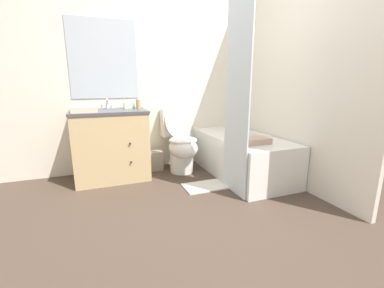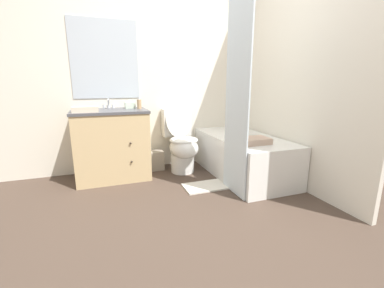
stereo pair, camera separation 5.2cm
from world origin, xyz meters
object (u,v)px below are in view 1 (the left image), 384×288
(bath_towel_folded, at_px, (253,140))
(toilet, at_px, (181,143))
(hand_towel_folded, at_px, (84,109))
(vanity_cabinet, at_px, (111,144))
(sink_faucet, at_px, (107,106))
(bath_mat, at_px, (205,186))
(soap_dispenser, at_px, (138,104))
(wastebasket, at_px, (154,161))
(tissue_box, at_px, (129,105))
(bathtub, at_px, (241,155))

(bath_towel_folded, bearing_deg, toilet, 126.43)
(toilet, distance_m, hand_towel_folded, 1.22)
(vanity_cabinet, relative_size, sink_faucet, 5.99)
(bath_towel_folded, bearing_deg, hand_towel_folded, 158.25)
(vanity_cabinet, bearing_deg, bath_mat, -35.78)
(sink_faucet, distance_m, soap_dispenser, 0.39)
(bath_towel_folded, bearing_deg, wastebasket, 133.36)
(tissue_box, height_order, soap_dispenser, soap_dispenser)
(bathtub, distance_m, tissue_box, 1.54)
(vanity_cabinet, bearing_deg, wastebasket, 12.00)
(toilet, xyz_separation_m, bath_towel_folded, (0.57, -0.77, 0.15))
(wastebasket, bearing_deg, toilet, -27.60)
(toilet, height_order, hand_towel_folded, hand_towel_folded)
(toilet, relative_size, bath_towel_folded, 2.54)
(vanity_cabinet, height_order, soap_dispenser, soap_dispenser)
(tissue_box, bearing_deg, bath_towel_folded, -38.89)
(sink_faucet, xyz_separation_m, soap_dispenser, (0.35, -0.18, 0.03))
(soap_dispenser, height_order, bath_towel_folded, soap_dispenser)
(sink_faucet, distance_m, bath_towel_folded, 1.79)
(toilet, relative_size, bathtub, 0.59)
(tissue_box, xyz_separation_m, bath_mat, (0.68, -0.80, -0.86))
(toilet, xyz_separation_m, tissue_box, (-0.61, 0.18, 0.49))
(toilet, distance_m, bath_mat, 0.73)
(bathtub, bearing_deg, sink_faucet, 157.17)
(bathtub, bearing_deg, hand_towel_folded, 170.65)
(sink_faucet, bearing_deg, hand_towel_folded, -125.70)
(bathtub, bearing_deg, wastebasket, 150.45)
(sink_faucet, bearing_deg, toilet, -16.15)
(sink_faucet, height_order, bath_mat, sink_faucet)
(sink_faucet, bearing_deg, bath_towel_folded, -35.58)
(vanity_cabinet, distance_m, toilet, 0.86)
(tissue_box, bearing_deg, hand_towel_folded, -150.89)
(vanity_cabinet, height_order, tissue_box, tissue_box)
(bath_towel_folded, bearing_deg, soap_dispenser, 141.97)
(wastebasket, relative_size, tissue_box, 2.09)
(sink_faucet, xyz_separation_m, toilet, (0.86, -0.25, -0.49))
(bathtub, relative_size, bath_mat, 3.11)
(vanity_cabinet, bearing_deg, bath_towel_folded, -29.94)
(toilet, distance_m, bath_towel_folded, 0.97)
(wastebasket, relative_size, hand_towel_folded, 0.95)
(tissue_box, distance_m, bath_mat, 1.36)
(sink_faucet, relative_size, bath_mat, 0.30)
(tissue_box, bearing_deg, sink_faucet, 164.04)
(soap_dispenser, bearing_deg, toilet, -7.92)
(sink_faucet, xyz_separation_m, tissue_box, (0.25, -0.07, 0.00))
(tissue_box, bearing_deg, vanity_cabinet, -152.98)
(toilet, bearing_deg, bath_towel_folded, -53.57)
(soap_dispenser, bearing_deg, bathtub, -21.56)
(tissue_box, bearing_deg, soap_dispenser, -47.02)
(vanity_cabinet, bearing_deg, bathtub, -16.23)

